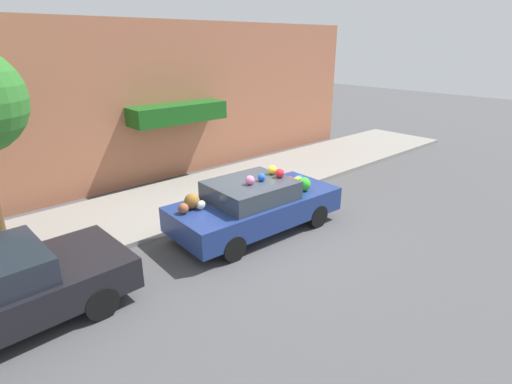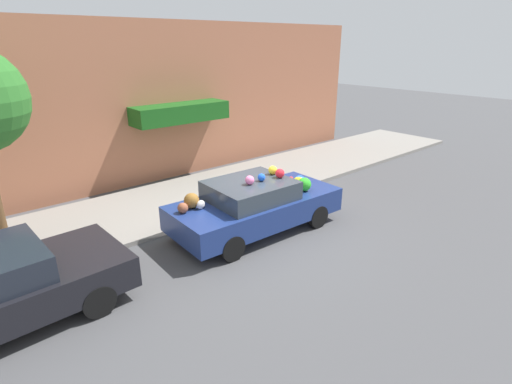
# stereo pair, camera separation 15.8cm
# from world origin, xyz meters

# --- Properties ---
(ground_plane) EXTENTS (60.00, 60.00, 0.00)m
(ground_plane) POSITION_xyz_m (0.00, 0.00, 0.00)
(ground_plane) COLOR #4C4C4F
(sidewalk_curb) EXTENTS (24.00, 3.20, 0.12)m
(sidewalk_curb) POSITION_xyz_m (0.00, 2.70, 0.06)
(sidewalk_curb) COLOR gray
(sidewalk_curb) RESTS_ON ground
(building_facade) EXTENTS (18.00, 1.20, 4.88)m
(building_facade) POSITION_xyz_m (0.04, 4.92, 2.43)
(building_facade) COLOR #B26B4C
(building_facade) RESTS_ON ground
(fire_hydrant) EXTENTS (0.20, 0.20, 0.70)m
(fire_hydrant) POSITION_xyz_m (0.57, 1.53, 0.46)
(fire_hydrant) COLOR #B2B2B7
(fire_hydrant) RESTS_ON sidewalk_curb
(art_car) EXTENTS (4.16, 1.92, 1.48)m
(art_car) POSITION_xyz_m (-0.03, -0.05, 0.67)
(art_car) COLOR navy
(art_car) RESTS_ON ground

